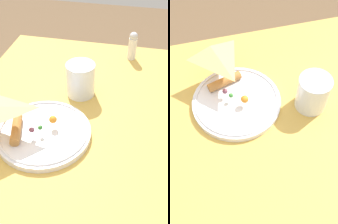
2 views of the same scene
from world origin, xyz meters
TOP-DOWN VIEW (x-y plane):
  - dining_table at (0.00, 0.00)m, footprint 1.30×0.69m
  - plate_pizza at (-0.12, -0.07)m, footprint 0.24×0.24m
  - milk_glass at (-0.32, -0.02)m, footprint 0.09×0.09m
  - salt_shaker at (-0.56, 0.12)m, footprint 0.03×0.03m

SIDE VIEW (x-z plane):
  - dining_table at x=0.00m, z-range 0.25..0.96m
  - plate_pizza at x=-0.12m, z-range 0.70..0.75m
  - milk_glass at x=-0.32m, z-range 0.70..0.80m
  - salt_shaker at x=-0.56m, z-range 0.71..0.81m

